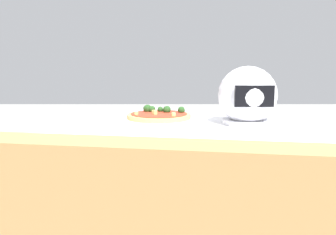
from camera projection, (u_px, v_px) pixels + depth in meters
The scene contains 4 objects.
dining_table at pixel (177, 142), 1.35m from camera, with size 1.07×1.01×0.71m.
pizza_plate at pixel (159, 119), 1.40m from camera, with size 0.31×0.31×0.01m, color white.
pizza at pixel (159, 115), 1.40m from camera, with size 0.28×0.28×0.05m.
motorcycle_helmet at pixel (247, 97), 1.30m from camera, with size 0.24×0.24×0.24m.
Camera 1 is at (0.04, 1.31, 0.94)m, focal length 34.47 mm.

